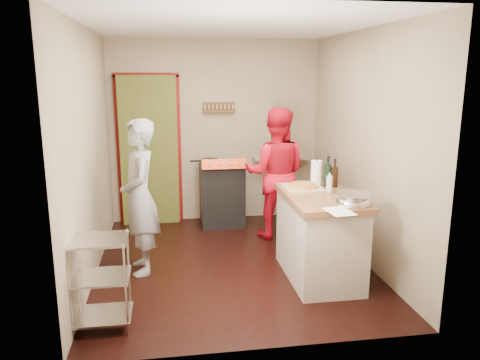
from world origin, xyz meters
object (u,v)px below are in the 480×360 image
object	(u,v)px
wire_shelving	(101,278)
island	(320,234)
person_red	(276,173)
stove	(222,194)
person_stripe	(140,197)

from	to	relation	value
wire_shelving	island	distance (m)	2.24
wire_shelving	person_red	bearing A→B (deg)	45.82
stove	person_stripe	distance (m)	1.86
wire_shelving	person_stripe	distance (m)	1.23
wire_shelving	person_stripe	xyz separation A→B (m)	(0.28, 1.13, 0.39)
person_stripe	person_red	distance (m)	1.91
person_stripe	person_red	xyz separation A→B (m)	(1.69, 0.89, 0.02)
island	person_stripe	bearing A→B (deg)	166.43
stove	person_stripe	size ratio (longest dim) A/B	0.60
person_stripe	person_red	bearing A→B (deg)	109.46
person_red	person_stripe	bearing A→B (deg)	43.89
stove	island	xyz separation A→B (m)	(0.81, -1.94, 0.03)
person_stripe	wire_shelving	bearing A→B (deg)	-22.26
stove	person_red	size ratio (longest dim) A/B	0.59
stove	person_stripe	bearing A→B (deg)	-125.12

